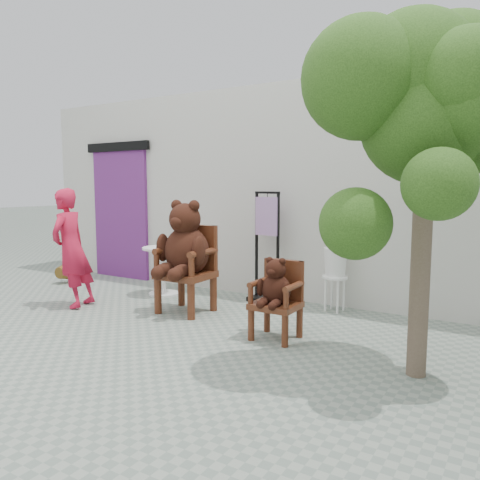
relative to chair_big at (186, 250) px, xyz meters
The scene contains 11 objects.
ground_plane 1.67m from the chair_big, 65.16° to the right, with size 60.00×60.00×0.00m, color gray.
back_wall 2.00m from the chair_big, 70.66° to the left, with size 9.00×1.00×3.00m, color beige.
doorway 2.71m from the chair_big, 152.48° to the left, with size 1.40×0.11×2.33m.
chair_big is the anchor object (origin of this frame).
chair_small 1.51m from the chair_big, 12.88° to the right, with size 0.46×0.47×0.86m.
person 1.56m from the chair_big, 159.08° to the right, with size 0.57×0.37×1.55m, color #BD1736.
cafe_table 1.10m from the chair_big, 146.31° to the left, with size 0.60×0.60×0.70m.
display_stand 1.20m from the chair_big, 58.79° to the left, with size 0.49×0.41×1.51m.
stool_bucket 1.89m from the chair_big, 32.54° to the left, with size 0.32×0.32×1.45m.
tree 3.33m from the chair_big, 11.28° to the right, with size 1.89×1.70×3.01m.
potted_plant 2.87m from the chair_big, behind, with size 0.42×0.36×0.47m, color #1C3D10.
Camera 1 is at (2.98, -3.25, 1.59)m, focal length 35.00 mm.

